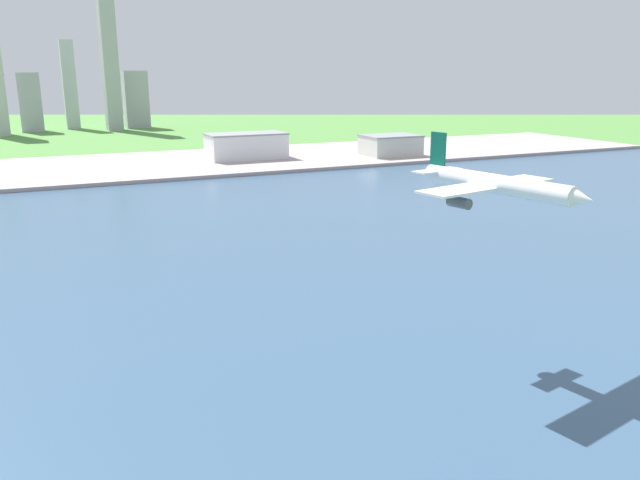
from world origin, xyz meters
The scene contains 8 objects.
ground_plane centered at (0.00, 300.00, 0.00)m, with size 2400.00×2400.00×0.00m, color #528D40.
water_bay centered at (0.00, 240.00, 0.07)m, with size 840.00×360.00×0.15m, color #385675.
industrial_pier centered at (0.00, 490.00, 1.25)m, with size 840.00×140.00×2.50m, color #AD9D9C.
airplane_landing centered at (16.82, 138.21, 41.79)m, with size 37.95×43.21×14.12m.
tugboat_small centered at (171.32, 376.69, 2.88)m, with size 12.41×22.61×10.03m.
warehouse_main centered at (75.28, 485.38, 12.03)m, with size 58.55×28.97×19.01m.
warehouse_annex centered at (183.53, 457.16, 10.37)m, with size 42.25×31.59×15.69m.
distant_skyline centered at (-41.26, 815.19, 53.21)m, with size 241.35×76.01×158.32m.
Camera 1 is at (-75.69, 30.85, 65.61)m, focal length 35.63 mm.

